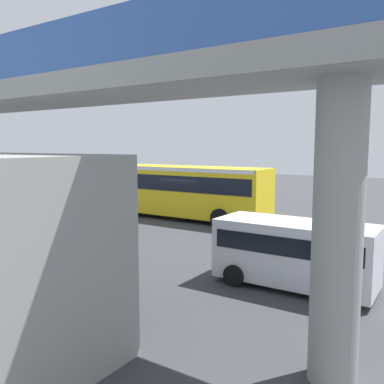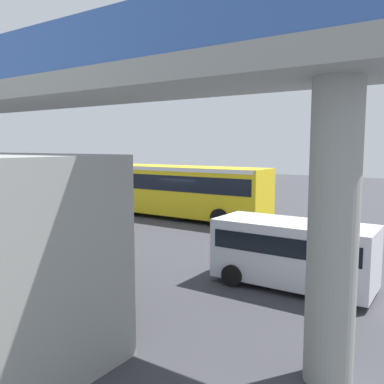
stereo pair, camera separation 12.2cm
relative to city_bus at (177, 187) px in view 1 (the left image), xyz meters
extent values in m
plane|color=#38383D|center=(-0.90, 0.18, -1.88)|extent=(80.00, 80.00, 0.00)
cube|color=yellow|center=(-0.01, 0.00, -0.17)|extent=(11.50, 2.55, 2.86)
cube|color=black|center=(-0.01, 0.00, 0.35)|extent=(11.04, 2.59, 0.90)
cube|color=white|center=(-0.01, 0.00, 1.15)|extent=(11.27, 2.58, 0.20)
cube|color=black|center=(5.76, 0.00, 0.18)|extent=(0.04, 2.24, 1.20)
cylinder|color=black|center=(3.67, 1.27, -1.36)|extent=(1.04, 0.30, 1.04)
cylinder|color=black|center=(3.67, -1.27, -1.36)|extent=(1.04, 0.30, 1.04)
cylinder|color=black|center=(-3.69, 1.27, -1.36)|extent=(1.04, 0.30, 1.04)
cylinder|color=black|center=(-3.69, -1.27, -1.36)|extent=(1.04, 0.30, 1.04)
cube|color=silver|center=(-10.10, 7.97, -0.77)|extent=(4.80, 1.95, 1.86)
cube|color=black|center=(-10.10, 7.97, -0.41)|extent=(4.42, 1.98, 0.56)
cylinder|color=black|center=(-8.51, 8.94, -1.54)|extent=(0.68, 0.22, 0.68)
cylinder|color=black|center=(-8.51, 6.99, -1.54)|extent=(0.68, 0.22, 0.68)
cylinder|color=black|center=(-11.68, 8.94, -1.54)|extent=(0.68, 0.22, 0.68)
cylinder|color=black|center=(-11.68, 6.99, -1.54)|extent=(0.68, 0.22, 0.68)
torus|color=black|center=(9.11, 2.51, -1.52)|extent=(0.72, 0.06, 0.72)
torus|color=black|center=(8.06, 2.51, -1.52)|extent=(0.72, 0.06, 0.72)
cube|color=black|center=(8.59, 2.51, -1.34)|extent=(0.89, 0.04, 0.04)
cylinder|color=black|center=(8.40, 2.51, -1.14)|extent=(0.03, 0.03, 0.40)
cube|color=black|center=(8.40, 2.51, -0.94)|extent=(0.20, 0.08, 0.04)
cylinder|color=black|center=(8.99, 2.51, -0.97)|extent=(0.02, 0.44, 0.02)
torus|color=black|center=(8.50, 5.04, -1.52)|extent=(0.72, 0.06, 0.72)
torus|color=black|center=(7.45, 5.04, -1.52)|extent=(0.72, 0.06, 0.72)
cube|color=orange|center=(7.97, 5.04, -1.34)|extent=(0.89, 0.04, 0.04)
cylinder|color=orange|center=(7.78, 5.04, -1.14)|extent=(0.03, 0.03, 0.40)
cube|color=black|center=(7.78, 5.04, -0.94)|extent=(0.20, 0.08, 0.04)
cylinder|color=orange|center=(8.37, 5.04, -0.97)|extent=(0.02, 0.44, 0.02)
cylinder|color=#2D2D38|center=(6.11, -4.26, -1.46)|extent=(0.32, 0.32, 0.85)
cylinder|color=#19724C|center=(6.11, -4.26, -0.68)|extent=(0.38, 0.38, 0.70)
sphere|color=tan|center=(6.11, -4.26, -0.20)|extent=(0.22, 0.22, 0.22)
cylinder|color=slate|center=(-2.66, -3.46, -0.48)|extent=(0.08, 0.08, 2.80)
cube|color=yellow|center=(-2.66, -3.46, 0.62)|extent=(0.04, 0.60, 0.60)
cube|color=silver|center=(-8.90, -2.76, -1.88)|extent=(2.00, 0.20, 0.01)
cube|color=silver|center=(-4.90, -2.76, -1.88)|extent=(2.00, 0.20, 0.01)
cube|color=silver|center=(-0.90, -2.76, -1.88)|extent=(2.00, 0.20, 0.01)
cube|color=silver|center=(3.10, -2.76, -1.88)|extent=(2.00, 0.20, 0.01)
cube|color=silver|center=(7.10, -2.76, -1.88)|extent=(2.00, 0.20, 0.01)
cylinder|color=gray|center=(-12.42, 12.50, 0.89)|extent=(0.90, 0.90, 5.55)
cube|color=#3359A5|center=(-0.90, 11.25, 4.72)|extent=(25.04, 0.08, 1.10)
cube|color=#192333|center=(-4.31, 13.77, 0.01)|extent=(7.65, 0.04, 2.94)
camera|label=1|loc=(-14.16, 19.94, 2.49)|focal=37.91mm
camera|label=2|loc=(-14.26, 19.87, 2.49)|focal=37.91mm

